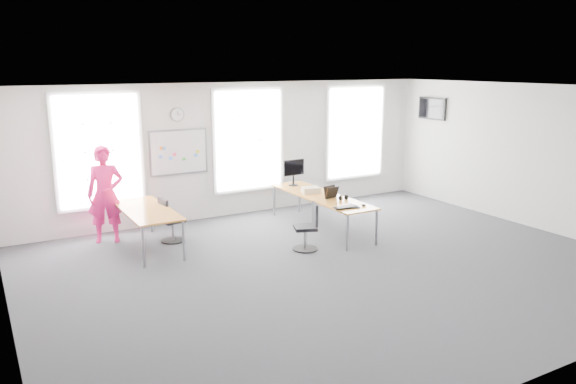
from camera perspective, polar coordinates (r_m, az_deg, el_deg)
floor at (r=9.74m, az=4.78°, el=-7.54°), size 10.00×10.00×0.00m
ceiling at (r=9.14m, az=5.14°, el=10.37°), size 10.00×10.00×0.00m
wall_back at (r=12.76m, az=-5.32°, el=4.32°), size 10.00×0.00×10.00m
wall_front at (r=6.56m, az=25.29°, el=-5.19°), size 10.00×0.00×10.00m
wall_left at (r=7.74m, az=-27.24°, el=-2.75°), size 0.00×10.00×10.00m
wall_right at (r=12.81m, az=23.73°, el=3.31°), size 0.00×10.00×10.00m
window_left at (r=11.80m, az=-18.67°, el=3.97°), size 1.60×0.06×2.20m
window_mid at (r=12.83m, az=-4.06°, el=5.29°), size 1.60×0.06×2.20m
window_right at (r=14.38m, az=6.83°, el=6.05°), size 1.60×0.06×2.20m
desk_right at (r=11.69m, az=3.37°, el=-0.57°), size 0.79×2.97×0.72m
desk_left at (r=10.76m, az=-14.17°, el=-2.02°), size 0.83×2.09×0.76m
chair_right at (r=10.45m, az=2.04°, el=-3.83°), size 0.52×0.52×0.89m
chair_left at (r=11.13m, az=-11.90°, el=-3.06°), size 0.47×0.47×0.88m
person at (r=11.34m, az=-18.05°, el=-0.23°), size 0.79×0.64×1.89m
whiteboard at (r=12.24m, az=-11.03°, el=4.00°), size 1.20×0.03×0.90m
wall_clock at (r=12.14m, az=-11.20°, el=7.73°), size 0.30×0.04×0.30m
tv at (r=14.65m, az=14.44°, el=8.22°), size 0.06×0.90×0.55m
keyboard at (r=10.69m, az=5.97°, el=-1.57°), size 0.51×0.28×0.02m
mouse at (r=10.87m, az=7.69°, el=-1.32°), size 0.10×0.13×0.04m
lens_cap at (r=11.04m, az=6.34°, el=-1.15°), size 0.07×0.07×0.01m
headphones at (r=11.31m, az=5.63°, el=-0.56°), size 0.18×0.10×0.11m
laptop_sleeve at (r=11.40m, az=4.39°, el=-0.04°), size 0.32×0.22×0.25m
paper_stack at (r=11.88m, az=2.31°, el=0.21°), size 0.41×0.35×0.12m
monitor at (r=12.52m, az=0.57°, el=2.24°), size 0.53×0.22×0.59m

